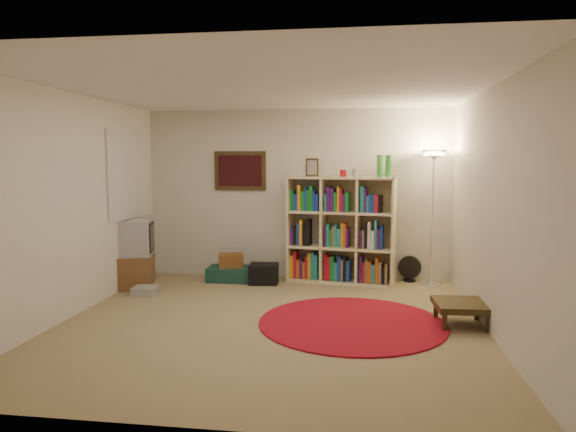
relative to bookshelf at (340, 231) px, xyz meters
name	(u,v)px	position (x,y,z in m)	size (l,w,h in m)	color
room	(267,206)	(-0.71, -1.97, 0.52)	(4.54, 4.54, 2.54)	#937E56
bookshelf	(340,231)	(0.00, 0.00, 0.00)	(1.57, 0.68, 1.83)	#FFE9AA
floor_lamp	(433,174)	(1.28, -0.05, 0.84)	(0.45, 0.45, 1.89)	white
floor_fan	(410,269)	(1.01, 0.16, -0.55)	(0.33, 0.21, 0.38)	black
tv_stand	(136,254)	(-2.80, -0.65, -0.29)	(0.60, 0.74, 0.93)	brown
dvd_box	(145,290)	(-2.50, -1.05, -0.69)	(0.31, 0.26, 0.10)	#A7A7AC
suitcase	(230,274)	(-1.58, -0.15, -0.63)	(0.64, 0.42, 0.21)	#163E32
wicker_basket	(231,260)	(-1.56, -0.17, -0.43)	(0.40, 0.34, 0.20)	brown
duffel_bag	(264,274)	(-1.06, -0.24, -0.60)	(0.43, 0.36, 0.28)	black
paper_towel	(309,270)	(-0.45, 0.14, -0.61)	(0.16, 0.16, 0.26)	white
red_rug	(352,323)	(0.21, -1.92, -0.73)	(2.01, 2.01, 0.02)	maroon
side_table	(462,306)	(1.36, -1.83, -0.53)	(0.58, 0.58, 0.25)	#312511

